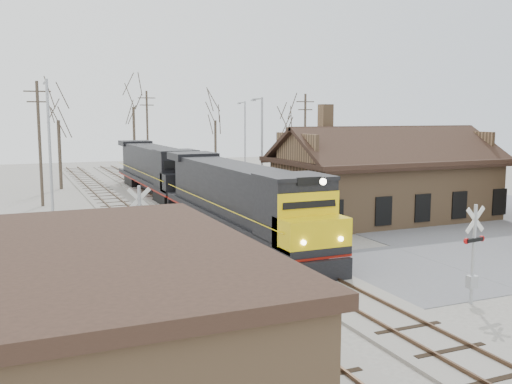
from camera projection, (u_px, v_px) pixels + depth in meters
ground at (319, 283)px, 24.50m from camera, size 140.00×140.00×0.00m
road at (319, 283)px, 24.50m from camera, size 60.00×9.00×0.03m
track_main at (209, 222)px, 38.15m from camera, size 3.40×90.00×0.24m
track_siding at (142, 227)px, 36.39m from camera, size 3.40×90.00×0.24m
depot at (385, 184)px, 39.79m from camera, size 15.20×9.31×7.90m
locomotive_lead at (240, 200)px, 32.59m from camera, size 3.03×20.29×4.50m
locomotive_trailing at (156, 169)px, 51.32m from camera, size 3.03×20.29×4.26m
crossbuck_near at (473, 257)px, 21.57m from camera, size 1.10×0.29×3.85m
crossbuck_far at (140, 233)px, 25.52m from camera, size 1.16×0.31×4.07m
streetlight_a at (50, 146)px, 35.84m from camera, size 0.25×2.04×9.39m
streetlight_b at (261, 146)px, 43.87m from camera, size 0.25×2.04×8.52m
streetlight_c at (245, 137)px, 60.35m from camera, size 0.25×2.04×8.60m
utility_pole_a at (40, 141)px, 44.53m from camera, size 2.00×0.24×9.79m
utility_pole_b at (147, 133)px, 65.10m from camera, size 2.00×0.24×9.89m
utility_pole_c at (305, 138)px, 58.23m from camera, size 2.00×0.24×9.31m
tree_b at (58, 109)px, 54.61m from camera, size 4.45×4.45×10.91m
tree_c at (133, 95)px, 67.12m from camera, size 5.42×5.42×13.28m
tree_d at (215, 111)px, 68.44m from camera, size 4.36×4.36×10.67m
tree_e at (287, 119)px, 66.21m from camera, size 3.85×3.85×9.44m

